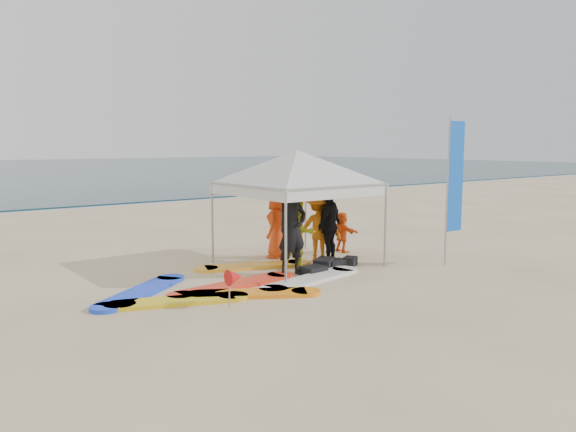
{
  "coord_description": "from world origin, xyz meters",
  "views": [
    {
      "loc": [
        -6.43,
        -6.84,
        2.71
      ],
      "look_at": [
        0.87,
        2.6,
        1.2
      ],
      "focal_mm": 35.0,
      "sensor_mm": 36.0,
      "label": 1
    }
  ],
  "objects_px": {
    "feather_flag": "(455,178)",
    "surfboard_spread": "(232,285)",
    "person_black_b": "(329,225)",
    "marker_pennant": "(235,277)",
    "person_seated": "(342,232)",
    "person_orange_a": "(319,228)",
    "person_orange_b": "(278,224)",
    "canopy_tent": "(297,151)",
    "person_yellow": "(299,235)",
    "person_black_a": "(292,229)"
  },
  "relations": [
    {
      "from": "feather_flag",
      "to": "surfboard_spread",
      "type": "distance_m",
      "value": 5.61
    },
    {
      "from": "person_black_b",
      "to": "marker_pennant",
      "type": "xyz_separation_m",
      "value": [
        -3.6,
        -1.65,
        -0.39
      ]
    },
    {
      "from": "person_seated",
      "to": "surfboard_spread",
      "type": "bearing_deg",
      "value": 111.04
    },
    {
      "from": "person_orange_a",
      "to": "marker_pennant",
      "type": "relative_size",
      "value": 2.5
    },
    {
      "from": "person_orange_b",
      "to": "person_seated",
      "type": "distance_m",
      "value": 1.79
    },
    {
      "from": "person_orange_a",
      "to": "person_black_b",
      "type": "distance_m",
      "value": 0.3
    },
    {
      "from": "person_orange_b",
      "to": "canopy_tent",
      "type": "xyz_separation_m",
      "value": [
        -0.15,
        -0.95,
        1.78
      ]
    },
    {
      "from": "person_black_b",
      "to": "feather_flag",
      "type": "height_order",
      "value": "feather_flag"
    },
    {
      "from": "person_black_b",
      "to": "surfboard_spread",
      "type": "xyz_separation_m",
      "value": [
        -2.96,
        -0.51,
        -0.85
      ]
    },
    {
      "from": "person_yellow",
      "to": "person_orange_a",
      "type": "distance_m",
      "value": 1.04
    },
    {
      "from": "person_black_a",
      "to": "person_black_b",
      "type": "height_order",
      "value": "person_black_a"
    },
    {
      "from": "person_yellow",
      "to": "person_black_b",
      "type": "relative_size",
      "value": 0.88
    },
    {
      "from": "canopy_tent",
      "to": "person_orange_a",
      "type": "bearing_deg",
      "value": -0.53
    },
    {
      "from": "surfboard_spread",
      "to": "person_seated",
      "type": "bearing_deg",
      "value": 17.44
    },
    {
      "from": "marker_pennant",
      "to": "feather_flag",
      "type": "bearing_deg",
      "value": -1.71
    },
    {
      "from": "person_orange_a",
      "to": "person_orange_b",
      "type": "xyz_separation_m",
      "value": [
        -0.49,
        0.95,
        0.01
      ]
    },
    {
      "from": "person_orange_a",
      "to": "person_seated",
      "type": "relative_size",
      "value": 1.55
    },
    {
      "from": "person_black_a",
      "to": "marker_pennant",
      "type": "distance_m",
      "value": 2.5
    },
    {
      "from": "person_black_b",
      "to": "person_seated",
      "type": "relative_size",
      "value": 1.72
    },
    {
      "from": "person_orange_a",
      "to": "marker_pennant",
      "type": "bearing_deg",
      "value": 65.8
    },
    {
      "from": "person_black_b",
      "to": "person_orange_a",
      "type": "bearing_deg",
      "value": -98.94
    },
    {
      "from": "person_black_a",
      "to": "person_yellow",
      "type": "height_order",
      "value": "person_black_a"
    },
    {
      "from": "person_orange_a",
      "to": "marker_pennant",
      "type": "distance_m",
      "value": 4.03
    },
    {
      "from": "person_yellow",
      "to": "person_black_b",
      "type": "xyz_separation_m",
      "value": [
        1.02,
        0.16,
        0.11
      ]
    },
    {
      "from": "person_orange_b",
      "to": "person_black_a",
      "type": "bearing_deg",
      "value": 31.15
    },
    {
      "from": "person_black_a",
      "to": "surfboard_spread",
      "type": "relative_size",
      "value": 0.37
    },
    {
      "from": "person_orange_a",
      "to": "surfboard_spread",
      "type": "distance_m",
      "value": 3.09
    },
    {
      "from": "person_seated",
      "to": "feather_flag",
      "type": "xyz_separation_m",
      "value": [
        1.0,
        -2.6,
        1.45
      ]
    },
    {
      "from": "surfboard_spread",
      "to": "marker_pennant",
      "type": "bearing_deg",
      "value": -119.52
    },
    {
      "from": "person_black_a",
      "to": "feather_flag",
      "type": "relative_size",
      "value": 0.58
    },
    {
      "from": "person_orange_a",
      "to": "marker_pennant",
      "type": "height_order",
      "value": "person_orange_a"
    },
    {
      "from": "person_yellow",
      "to": "feather_flag",
      "type": "height_order",
      "value": "feather_flag"
    },
    {
      "from": "person_black_a",
      "to": "person_seated",
      "type": "relative_size",
      "value": 1.9
    },
    {
      "from": "person_yellow",
      "to": "person_orange_a",
      "type": "bearing_deg",
      "value": 42.03
    },
    {
      "from": "person_black_b",
      "to": "marker_pennant",
      "type": "bearing_deg",
      "value": 0.59
    },
    {
      "from": "person_seated",
      "to": "feather_flag",
      "type": "bearing_deg",
      "value": -155.28
    },
    {
      "from": "person_orange_a",
      "to": "surfboard_spread",
      "type": "relative_size",
      "value": 0.3
    },
    {
      "from": "person_yellow",
      "to": "canopy_tent",
      "type": "distance_m",
      "value": 1.89
    },
    {
      "from": "surfboard_spread",
      "to": "canopy_tent",
      "type": "bearing_deg",
      "value": 19.54
    },
    {
      "from": "person_orange_a",
      "to": "person_yellow",
      "type": "bearing_deg",
      "value": 61.63
    },
    {
      "from": "person_yellow",
      "to": "person_orange_a",
      "type": "height_order",
      "value": "person_orange_a"
    },
    {
      "from": "person_black_b",
      "to": "canopy_tent",
      "type": "relative_size",
      "value": 0.45
    },
    {
      "from": "person_orange_a",
      "to": "person_seated",
      "type": "bearing_deg",
      "value": -120.55
    },
    {
      "from": "person_orange_b",
      "to": "person_black_b",
      "type": "bearing_deg",
      "value": 83.47
    },
    {
      "from": "person_black_a",
      "to": "marker_pennant",
      "type": "xyz_separation_m",
      "value": [
        -2.15,
        -1.18,
        -0.48
      ]
    },
    {
      "from": "person_yellow",
      "to": "person_seated",
      "type": "bearing_deg",
      "value": 40.81
    },
    {
      "from": "person_black_b",
      "to": "person_orange_b",
      "type": "relative_size",
      "value": 1.09
    },
    {
      "from": "person_yellow",
      "to": "canopy_tent",
      "type": "bearing_deg",
      "value": 72.6
    },
    {
      "from": "person_black_b",
      "to": "feather_flag",
      "type": "relative_size",
      "value": 0.53
    },
    {
      "from": "feather_flag",
      "to": "person_black_b",
      "type": "bearing_deg",
      "value": 139.68
    }
  ]
}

